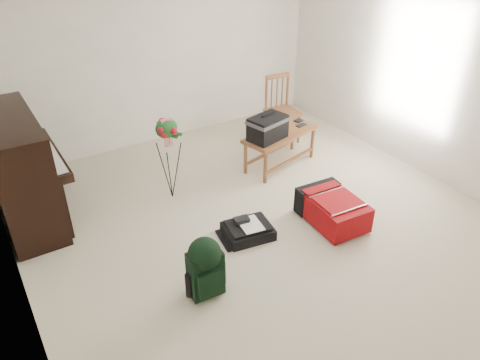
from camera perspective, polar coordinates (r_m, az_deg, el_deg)
floor at (r=5.30m, az=3.29°, el=-5.77°), size 5.00×5.50×0.01m
wall_back at (r=6.93m, az=-9.98°, el=14.56°), size 5.00×0.04×2.50m
wall_right at (r=6.36m, az=22.80°, el=11.12°), size 0.04×5.50×2.50m
piano at (r=5.65m, az=-25.14°, el=0.79°), size 0.71×1.50×1.25m
bench at (r=6.15m, az=3.64°, el=6.29°), size 1.17×0.68×0.85m
dining_chair at (r=7.03m, az=5.06°, el=8.49°), size 0.46×0.46×0.99m
red_suitcase at (r=5.41m, az=10.85°, el=-3.24°), size 0.57×0.80×0.33m
black_duffel at (r=5.12m, az=0.96°, el=-6.11°), size 0.57×0.48×0.21m
green_backpack at (r=4.30m, az=-4.24°, el=-10.27°), size 0.32×0.30×0.62m
flower_stand at (r=5.60m, az=-8.63°, el=2.51°), size 0.34×0.34×1.08m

